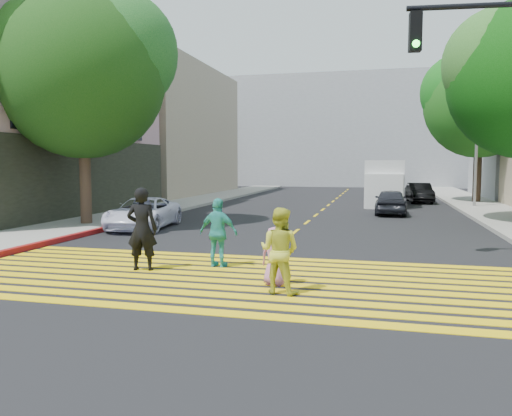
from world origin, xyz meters
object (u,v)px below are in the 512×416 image
at_px(pedestrian_woman, 279,250).
at_px(tree_right_far, 482,97).
at_px(pedestrian_extra, 218,233).
at_px(white_van, 386,184).
at_px(pedestrian_child, 275,256).
at_px(tree_left, 84,66).
at_px(white_sedan, 143,213).
at_px(dark_car_parked, 419,193).
at_px(silver_car, 390,188).
at_px(pedestrian_man, 142,229).
at_px(dark_car_near, 391,201).

bearing_deg(pedestrian_woman, tree_right_far, -95.08).
distance_m(pedestrian_extra, white_van, 19.63).
bearing_deg(pedestrian_extra, pedestrian_child, 146.97).
bearing_deg(pedestrian_child, tree_left, -29.31).
distance_m(tree_left, white_sedan, 6.11).
bearing_deg(tree_right_far, pedestrian_extra, -113.93).
xyz_separation_m(pedestrian_woman, white_van, (2.17, 21.24, 0.44)).
xyz_separation_m(pedestrian_child, dark_car_parked, (4.53, 23.46, 0.02)).
relative_size(tree_right_far, dark_car_parked, 2.55).
height_order(pedestrian_extra, dark_car_parked, pedestrian_extra).
bearing_deg(white_sedan, silver_car, 60.03).
bearing_deg(tree_right_far, dark_car_parked, 175.76).
bearing_deg(silver_car, tree_right_far, 124.78).
relative_size(pedestrian_extra, white_van, 0.29).
bearing_deg(dark_car_parked, pedestrian_man, -113.64).
bearing_deg(white_van, tree_left, -128.91).
bearing_deg(dark_car_near, pedestrian_man, 68.62).
bearing_deg(white_sedan, pedestrian_extra, -56.55).
relative_size(tree_right_far, white_van, 1.68).
distance_m(silver_car, white_van, 8.64).
height_order(tree_left, silver_car, tree_left).
bearing_deg(tree_left, silver_car, 61.26).
distance_m(tree_right_far, pedestrian_man, 25.81).
bearing_deg(pedestrian_man, silver_car, -112.05).
bearing_deg(white_sedan, dark_car_near, 33.76).
relative_size(pedestrian_woman, white_sedan, 0.39).
xyz_separation_m(pedestrian_extra, dark_car_parked, (6.22, 22.00, -0.21)).
bearing_deg(tree_left, pedestrian_child, -39.67).
xyz_separation_m(tree_left, dark_car_parked, (13.64, 15.90, -5.61)).
xyz_separation_m(pedestrian_man, white_van, (5.69, 20.01, 0.29)).
distance_m(tree_left, pedestrian_child, 13.11).
height_order(pedestrian_child, dark_car_parked, dark_car_parked).
height_order(pedestrian_man, pedestrian_child, pedestrian_man).
bearing_deg(white_sedan, tree_left, 174.31).
bearing_deg(dark_car_near, pedestrian_child, 80.84).
relative_size(tree_left, silver_car, 2.18).
distance_m(pedestrian_extra, dark_car_near, 14.60).
bearing_deg(tree_left, white_van, 48.73).
bearing_deg(dark_car_parked, dark_car_near, -108.19).
relative_size(pedestrian_man, white_sedan, 0.46).
bearing_deg(pedestrian_child, dark_car_parked, -90.56).
height_order(pedestrian_extra, white_van, white_van).
distance_m(dark_car_parked, white_van, 3.58).
height_order(pedestrian_woman, dark_car_near, pedestrian_woman).
relative_size(pedestrian_extra, white_sedan, 0.39).
xyz_separation_m(pedestrian_woman, pedestrian_extra, (-1.91, 2.04, 0.00)).
bearing_deg(pedestrian_woman, white_sedan, -36.52).
relative_size(pedestrian_woman, dark_car_parked, 0.44).
bearing_deg(pedestrian_man, tree_left, -59.95).
relative_size(tree_left, white_van, 1.61).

